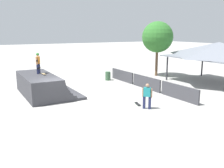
# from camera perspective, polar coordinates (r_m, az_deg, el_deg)

# --- Properties ---
(ground_plane) EXTENTS (160.00, 160.00, 0.00)m
(ground_plane) POSITION_cam_1_polar(r_m,az_deg,el_deg) (17.22, -11.57, -4.40)
(ground_plane) COLOR #A3A09B
(quarter_pipe_ramp) EXTENTS (5.98, 3.79, 1.57)m
(quarter_pipe_ramp) POSITION_cam_1_polar(r_m,az_deg,el_deg) (19.75, -15.70, -0.37)
(quarter_pipe_ramp) COLOR #38383D
(quarter_pipe_ramp) RESTS_ON ground
(skater_on_deck) EXTENTS (0.67, 0.46, 1.60)m
(skater_on_deck) POSITION_cam_1_polar(r_m,az_deg,el_deg) (19.98, -16.56, 4.91)
(skater_on_deck) COLOR #1E2347
(skater_on_deck) RESTS_ON quarter_pipe_ramp
(skateboard_on_deck) EXTENTS (0.78, 0.21, 0.09)m
(skateboard_on_deck) POSITION_cam_1_polar(r_m,az_deg,el_deg) (19.48, -15.33, 2.23)
(skateboard_on_deck) COLOR blue
(skateboard_on_deck) RESTS_ON quarter_pipe_ramp
(bystander_walking) EXTENTS (0.55, 0.51, 1.62)m
(bystander_walking) POSITION_cam_1_polar(r_m,az_deg,el_deg) (15.68, 8.03, -2.48)
(bystander_walking) COLOR #1E2347
(bystander_walking) RESTS_ON ground
(skateboard_on_ground) EXTENTS (0.78, 0.40, 0.09)m
(skateboard_on_ground) POSITION_cam_1_polar(r_m,az_deg,el_deg) (16.70, 5.87, -4.52)
(skateboard_on_ground) COLOR green
(skateboard_on_ground) RESTS_ON ground
(barrier_fence) EXTENTS (11.39, 0.12, 1.05)m
(barrier_fence) POSITION_cam_1_polar(r_m,az_deg,el_deg) (21.27, 7.82, 0.32)
(barrier_fence) COLOR #3D3D42
(barrier_fence) RESTS_ON ground
(pavilion_shelter) EXTENTS (9.03, 5.88, 3.84)m
(pavilion_shelter) POSITION_cam_1_polar(r_m,az_deg,el_deg) (24.37, 23.19, 7.07)
(pavilion_shelter) COLOR #2D2D33
(pavilion_shelter) RESTS_ON ground
(tree_beside_pavilion) EXTENTS (3.30, 3.30, 5.82)m
(tree_beside_pavilion) POSITION_cam_1_polar(r_m,az_deg,el_deg) (27.42, 10.35, 10.49)
(tree_beside_pavilion) COLOR brown
(tree_beside_pavilion) RESTS_ON ground
(trash_bin) EXTENTS (0.52, 0.52, 0.85)m
(trash_bin) POSITION_cam_1_polar(r_m,az_deg,el_deg) (24.77, -0.94, 1.85)
(trash_bin) COLOR #385B3D
(trash_bin) RESTS_ON ground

